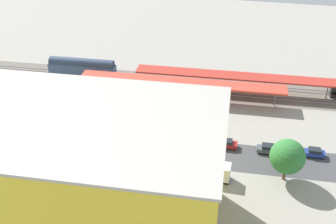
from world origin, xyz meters
TOP-DOWN VIEW (x-y plane):
  - ground_plane at (0.00, 0.00)m, footprint 206.28×206.28m
  - rail_bed at (0.00, -22.46)m, footprint 129.37×18.63m
  - street_asphalt at (0.00, 5.42)m, footprint 129.19×14.50m
  - track_rails at (0.00, -22.46)m, footprint 128.82×12.20m
  - platform_canopy_near at (5.21, -15.87)m, footprint 49.77×6.70m
  - platform_canopy_far at (-7.18, -22.36)m, footprint 49.81×6.56m
  - freight_coach_far at (32.24, -19.89)m, footprint 17.84×3.64m
  - parked_car_1 at (-24.61, 1.34)m, footprint 4.16×1.86m
  - parked_car_2 at (-15.70, 2.09)m, footprint 4.28×1.99m
  - parked_car_3 at (-7.36, 2.06)m, footprint 4.73×1.93m
  - parked_car_4 at (0.30, 2.23)m, footprint 4.56×2.03m
  - parked_car_5 at (9.54, 2.02)m, footprint 4.39×2.15m
  - construction_building at (10.57, 28.27)m, footprint 38.50×25.15m
  - construction_roof_slab at (10.57, 28.27)m, footprint 39.12×25.77m
  - box_truck_0 at (-4.87, 12.22)m, footprint 8.67×2.75m
  - box_truck_1 at (3.53, 9.81)m, footprint 8.26×2.53m
  - box_truck_2 at (6.03, 11.45)m, footprint 10.13×3.69m
  - street_tree_1 at (-18.62, 9.63)m, footprint 6.31×6.31m
  - street_tree_4 at (33.97, 9.57)m, footprint 6.05×6.05m
  - traffic_light at (28.90, 10.08)m, footprint 0.50×0.36m

SIDE VIEW (x-z plane):
  - ground_plane at x=0.00m, z-range 0.00..0.00m
  - rail_bed at x=0.00m, z-range 0.00..0.01m
  - street_asphalt at x=0.00m, z-range 0.00..0.01m
  - track_rails at x=0.00m, z-range 0.12..0.24m
  - parked_car_1 at x=-24.61m, z-range -0.10..1.60m
  - parked_car_5 at x=9.54m, z-range -0.11..1.63m
  - parked_car_3 at x=-7.36m, z-range -0.10..1.66m
  - parked_car_4 at x=0.30m, z-range -0.09..1.65m
  - parked_car_2 at x=-15.70m, z-range -0.11..1.70m
  - box_truck_2 at x=6.03m, z-range 0.00..3.17m
  - box_truck_0 at x=-4.87m, z-range -0.02..3.31m
  - box_truck_1 at x=3.53m, z-range -0.06..3.59m
  - freight_coach_far at x=32.24m, z-range 0.18..6.44m
  - traffic_light at x=28.90m, z-range 1.03..7.22m
  - platform_canopy_far at x=-7.18m, z-range 1.98..6.41m
  - platform_canopy_near at x=5.21m, z-range 2.03..6.62m
  - street_tree_1 at x=-18.62m, z-range 0.96..9.23m
  - street_tree_4 at x=33.97m, z-range 1.07..9.28m
  - construction_building at x=10.57m, z-range 0.00..20.31m
  - construction_roof_slab at x=10.57m, z-range 20.31..20.71m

